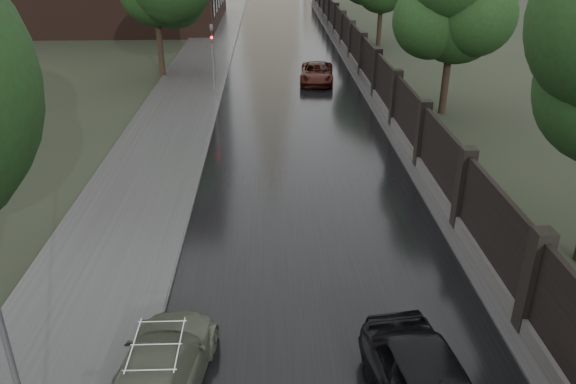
{
  "coord_description": "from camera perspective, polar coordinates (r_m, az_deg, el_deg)",
  "views": [
    {
      "loc": [
        -1.34,
        -5.39,
        8.65
      ],
      "look_at": [
        -0.81,
        9.66,
        1.5
      ],
      "focal_mm": 35.0,
      "sensor_mm": 36.0,
      "label": 1
    }
  ],
  "objects": [
    {
      "name": "car_right_far",
      "position": [
        34.82,
        2.95,
        11.97
      ],
      "size": [
        2.31,
        4.35,
        1.17
      ],
      "primitive_type": "imported",
      "rotation": [
        0.0,
        0.0,
        -0.09
      ],
      "color": "black",
      "rests_on": "ground"
    },
    {
      "name": "tree_right_b",
      "position": [
        29.01,
        16.49,
        17.1
      ],
      "size": [
        4.08,
        4.08,
        7.01
      ],
      "color": "black",
      "rests_on": "ground"
    },
    {
      "name": "traffic_light",
      "position": [
        31.16,
        -7.64,
        13.61
      ],
      "size": [
        0.16,
        0.32,
        4.0
      ],
      "color": "#59595E",
      "rests_on": "ground"
    },
    {
      "name": "fence_right",
      "position": [
        38.63,
        7.08,
        13.81
      ],
      "size": [
        0.45,
        75.72,
        2.7
      ],
      "color": "#383533",
      "rests_on": "ground"
    },
    {
      "name": "volga_sedan",
      "position": [
        12.04,
        -12.9,
        -17.26
      ],
      "size": [
        2.26,
        4.42,
        1.23
      ],
      "primitive_type": "imported",
      "rotation": [
        0.0,
        0.0,
        3.01
      ],
      "color": "#474E3E",
      "rests_on": "ground"
    },
    {
      "name": "lamp_post",
      "position": [
        9.98,
        -26.45,
        -14.56
      ],
      "size": [
        0.25,
        0.12,
        5.11
      ],
      "color": "#59595E",
      "rests_on": "ground"
    }
  ]
}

